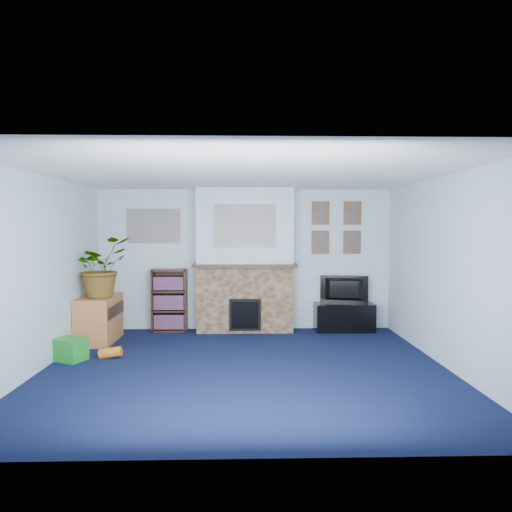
{
  "coord_description": "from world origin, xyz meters",
  "views": [
    {
      "loc": [
        -0.01,
        -5.58,
        1.73
      ],
      "look_at": [
        0.16,
        0.97,
        1.34
      ],
      "focal_mm": 32.0,
      "sensor_mm": 36.0,
      "label": 1
    }
  ],
  "objects_px": {
    "sideboard": "(99,319)",
    "bookshelf": "(170,301)",
    "television": "(344,290)",
    "tv_stand": "(344,318)"
  },
  "relations": [
    {
      "from": "bookshelf",
      "to": "sideboard",
      "type": "xyz_separation_m",
      "value": [
        -0.96,
        -0.71,
        -0.15
      ]
    },
    {
      "from": "television",
      "to": "sideboard",
      "type": "distance_m",
      "value": 3.99
    },
    {
      "from": "tv_stand",
      "to": "bookshelf",
      "type": "distance_m",
      "value": 2.97
    },
    {
      "from": "sideboard",
      "to": "bookshelf",
      "type": "bearing_deg",
      "value": 36.34
    },
    {
      "from": "television",
      "to": "bookshelf",
      "type": "distance_m",
      "value": 2.96
    },
    {
      "from": "television",
      "to": "bookshelf",
      "type": "relative_size",
      "value": 0.77
    },
    {
      "from": "television",
      "to": "sideboard",
      "type": "relative_size",
      "value": 0.9
    },
    {
      "from": "television",
      "to": "sideboard",
      "type": "xyz_separation_m",
      "value": [
        -3.92,
        -0.65,
        -0.35
      ]
    },
    {
      "from": "tv_stand",
      "to": "bookshelf",
      "type": "relative_size",
      "value": 0.94
    },
    {
      "from": "bookshelf",
      "to": "sideboard",
      "type": "bearing_deg",
      "value": -143.66
    }
  ]
}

